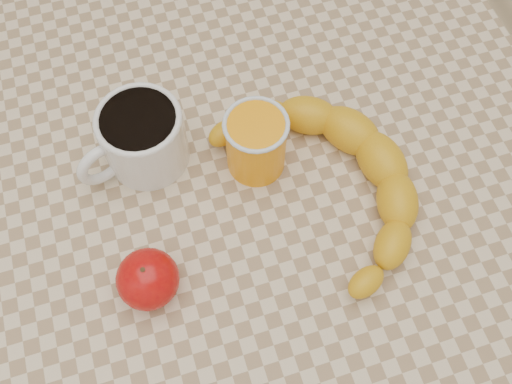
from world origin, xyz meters
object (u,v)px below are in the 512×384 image
object	(u,v)px
apple	(148,279)
banana	(328,181)
coffee_mug	(141,137)
orange_juice_glass	(256,143)
table	(256,228)

from	to	relation	value
apple	banana	bearing A→B (deg)	13.64
coffee_mug	orange_juice_glass	xyz separation A→B (m)	(0.12, -0.05, -0.00)
orange_juice_glass	apple	xyz separation A→B (m)	(-0.15, -0.11, -0.01)
apple	table	bearing A→B (deg)	25.76
coffee_mug	banana	xyz separation A→B (m)	(0.19, -0.11, -0.02)
coffee_mug	orange_juice_glass	bearing A→B (deg)	-20.82
coffee_mug	apple	distance (m)	0.16
orange_juice_glass	banana	xyz separation A→B (m)	(0.07, -0.06, -0.02)
table	banana	distance (m)	0.14
orange_juice_glass	coffee_mug	bearing A→B (deg)	159.18
orange_juice_glass	banana	distance (m)	0.09
table	apple	world-z (taller)	apple
coffee_mug	banana	distance (m)	0.22
banana	coffee_mug	bearing A→B (deg)	138.23
table	banana	size ratio (longest dim) A/B	2.25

